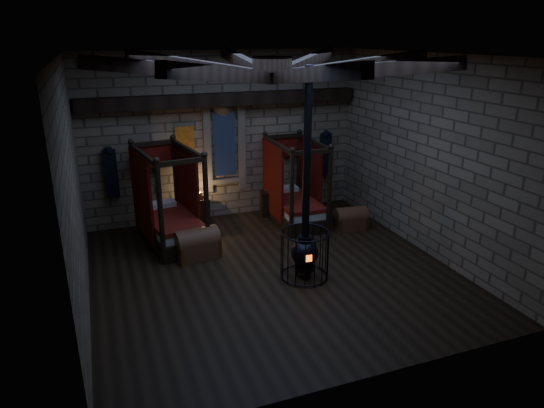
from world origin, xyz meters
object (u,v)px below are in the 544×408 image
object	(u,v)px
trunk_left	(197,244)
stove	(305,249)
trunk_right	(350,219)
bed_left	(170,220)
bed_right	(294,202)

from	to	relation	value
trunk_left	stove	world-z (taller)	stove
trunk_left	trunk_right	size ratio (longest dim) A/B	1.22
trunk_right	trunk_left	bearing A→B (deg)	-171.74
bed_left	trunk_left	size ratio (longest dim) A/B	2.26
bed_right	trunk_right	world-z (taller)	bed_right
trunk_right	stove	world-z (taller)	stove
bed_left	bed_right	bearing A→B (deg)	-5.19
bed_right	stove	xyz separation A→B (m)	(-1.00, -2.89, 0.08)
bed_left	trunk_left	world-z (taller)	bed_left
bed_left	stove	xyz separation A→B (m)	(2.18, -2.68, 0.06)
bed_right	trunk_right	distance (m)	1.49
bed_right	stove	distance (m)	3.06
bed_left	trunk_right	bearing A→B (deg)	-19.11
trunk_left	stove	size ratio (longest dim) A/B	0.24
bed_left	trunk_right	world-z (taller)	bed_left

